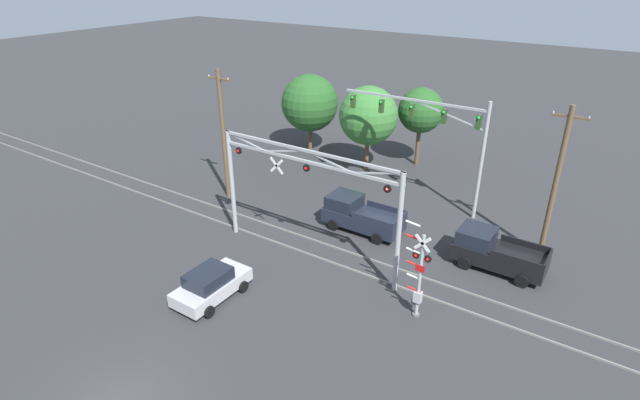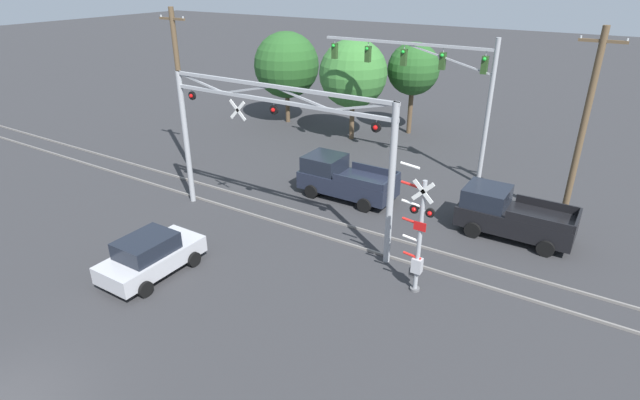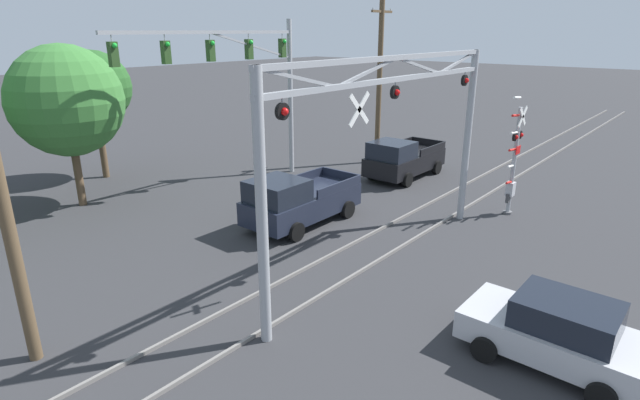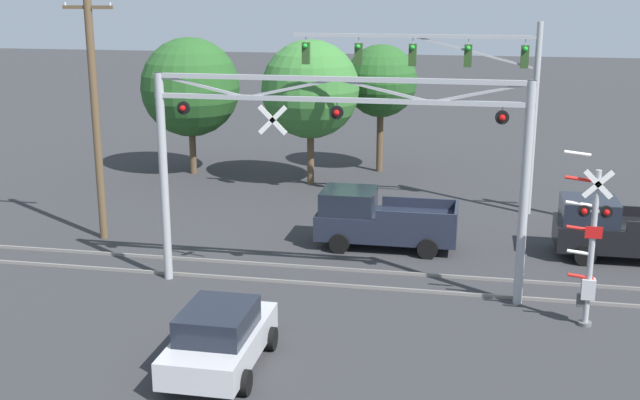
# 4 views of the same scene
# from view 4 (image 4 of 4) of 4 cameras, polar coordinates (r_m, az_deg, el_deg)

# --- Properties ---
(rail_track_near) EXTENTS (80.00, 0.08, 0.10)m
(rail_track_near) POSITION_cam_4_polar(r_m,az_deg,el_deg) (24.56, 1.25, -6.08)
(rail_track_near) COLOR gray
(rail_track_near) RESTS_ON ground_plane
(rail_track_far) EXTENTS (80.00, 0.08, 0.10)m
(rail_track_far) POSITION_cam_4_polar(r_m,az_deg,el_deg) (25.89, 1.80, -4.96)
(rail_track_far) COLOR gray
(rail_track_far) RESTS_ON ground_plane
(crossing_gantry) EXTENTS (10.92, 0.29, 6.41)m
(crossing_gantry) POSITION_cam_4_polar(r_m,az_deg,el_deg) (23.11, 1.16, 3.53)
(crossing_gantry) COLOR #9EA0A5
(crossing_gantry) RESTS_ON ground_plane
(crossing_signal_mast) EXTENTS (1.34, 0.35, 4.79)m
(crossing_signal_mast) POSITION_cam_4_polar(r_m,az_deg,el_deg) (22.34, 18.59, -3.61)
(crossing_signal_mast) COLOR #9EA0A5
(crossing_signal_mast) RESTS_ON ground_plane
(traffic_signal_span) EXTENTS (9.74, 0.39, 7.58)m
(traffic_signal_span) POSITION_cam_4_polar(r_m,az_deg,el_deg) (32.34, 10.34, 8.47)
(traffic_signal_span) COLOR #9EA0A5
(traffic_signal_span) RESTS_ON ground_plane
(pickup_truck_lead) EXTENTS (4.86, 2.29, 2.00)m
(pickup_truck_lead) POSITION_cam_4_polar(r_m,az_deg,el_deg) (28.11, 4.20, -1.42)
(pickup_truck_lead) COLOR #1E2333
(pickup_truck_lead) RESTS_ON ground_plane
(pickup_truck_following) EXTENTS (4.77, 2.29, 2.00)m
(pickup_truck_following) POSITION_cam_4_polar(r_m,az_deg,el_deg) (28.65, 20.57, -2.04)
(pickup_truck_following) COLOR black
(pickup_truck_following) RESTS_ON ground_plane
(sedan_waiting) EXTENTS (2.10, 3.94, 1.59)m
(sedan_waiting) POSITION_cam_4_polar(r_m,az_deg,el_deg) (19.44, -7.15, -9.67)
(sedan_waiting) COLOR #B7B7BC
(sedan_waiting) RESTS_ON ground_plane
(utility_pole_left) EXTENTS (1.80, 0.28, 8.78)m
(utility_pole_left) POSITION_cam_4_polar(r_m,az_deg,el_deg) (29.26, -15.68, 5.89)
(utility_pole_left) COLOR brown
(utility_pole_left) RESTS_ON ground_plane
(background_tree_beyond_span) EXTENTS (4.72, 4.72, 6.58)m
(background_tree_beyond_span) POSITION_cam_4_polar(r_m,az_deg,el_deg) (39.11, -9.21, 7.92)
(background_tree_beyond_span) COLOR brown
(background_tree_beyond_span) RESTS_ON ground_plane
(background_tree_far_left_verge) EXTENTS (3.50, 3.50, 6.21)m
(background_tree_far_left_verge) POSITION_cam_4_polar(r_m,az_deg,el_deg) (39.18, 4.36, 8.42)
(background_tree_far_left_verge) COLOR brown
(background_tree_far_left_verge) RESTS_ON ground_plane
(background_tree_far_right_verge) EXTENTS (4.44, 4.44, 6.61)m
(background_tree_far_right_verge) POSITION_cam_4_polar(r_m,az_deg,el_deg) (36.41, -0.69, 7.87)
(background_tree_far_right_verge) COLOR brown
(background_tree_far_right_verge) RESTS_ON ground_plane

